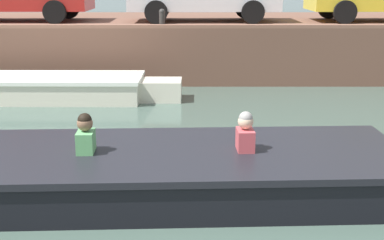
# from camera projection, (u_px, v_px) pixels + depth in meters

# --- Properties ---
(ground_plane) EXTENTS (400.00, 400.00, 0.00)m
(ground_plane) POSITION_uv_depth(u_px,v_px,m) (218.00, 168.00, 7.48)
(ground_plane) COLOR #42564C
(far_quay_wall) EXTENTS (60.00, 6.00, 1.41)m
(far_quay_wall) POSITION_uv_depth(u_px,v_px,m) (204.00, 43.00, 15.73)
(far_quay_wall) COLOR brown
(far_quay_wall) RESTS_ON ground
(far_wall_coping) EXTENTS (60.00, 0.24, 0.08)m
(far_wall_coping) POSITION_uv_depth(u_px,v_px,m) (207.00, 26.00, 12.76)
(far_wall_coping) COLOR brown
(far_wall_coping) RESTS_ON far_quay_wall
(boat_moored_west_cream) EXTENTS (5.36, 1.52, 0.52)m
(boat_moored_west_cream) POSITION_uv_depth(u_px,v_px,m) (48.00, 88.00, 11.60)
(boat_moored_west_cream) COLOR silver
(boat_moored_west_cream) RESTS_ON ground
(motorboat_passing) EXTENTS (6.82, 2.29, 1.02)m
(motorboat_passing) POSITION_uv_depth(u_px,v_px,m) (198.00, 171.00, 6.58)
(motorboat_passing) COLOR black
(motorboat_passing) RESTS_ON ground
(mooring_bollard_mid) EXTENTS (0.15, 0.15, 0.44)m
(mooring_bollard_mid) POSITION_uv_depth(u_px,v_px,m) (161.00, 17.00, 12.83)
(mooring_bollard_mid) COLOR #2D2B28
(mooring_bollard_mid) RESTS_ON far_quay_wall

